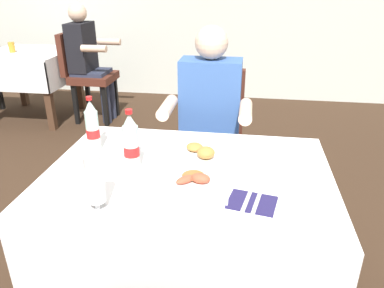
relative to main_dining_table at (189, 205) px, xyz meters
name	(u,v)px	position (x,y,z in m)	size (l,w,h in m)	color
main_dining_table	(189,205)	(0.00, 0.00, 0.00)	(1.20, 0.87, 0.76)	white
chair_far_diner_seat	(209,138)	(0.00, 0.82, -0.03)	(0.44, 0.50, 0.97)	#4C2319
seated_diner_far	(209,121)	(0.01, 0.72, 0.13)	(0.50, 0.46, 1.26)	#282D42
plate_near_camera	(197,183)	(0.05, -0.12, 0.18)	(0.23, 0.23, 0.05)	white
plate_far_diner	(202,153)	(0.04, 0.14, 0.19)	(0.23, 0.23, 0.06)	white
beer_glass_left	(95,183)	(-0.27, -0.33, 0.28)	(0.07, 0.07, 0.21)	white
cola_bottle_primary	(131,144)	(-0.24, -0.02, 0.29)	(0.07, 0.07, 0.27)	silver
cola_bottle_secondary	(92,127)	(-0.47, 0.14, 0.29)	(0.06, 0.06, 0.26)	silver
napkin_cutlery_set	(252,202)	(0.27, -0.21, 0.18)	(0.19, 0.20, 0.01)	#231E4C
background_dining_table	(30,68)	(-2.20, 2.44, -0.02)	(0.89, 0.85, 0.76)	white
background_chair_right	(85,71)	(-1.55, 2.44, -0.03)	(0.50, 0.44, 0.97)	#4C2319
background_patron	(88,57)	(-1.50, 2.44, 0.13)	(0.46, 0.50, 1.26)	#282D42
background_table_tumbler	(12,47)	(-2.32, 2.36, 0.23)	(0.06, 0.06, 0.11)	#C68928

